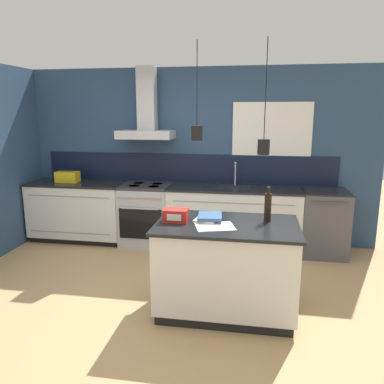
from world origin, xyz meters
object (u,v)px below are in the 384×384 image
(dishwasher, at_px, (323,223))
(bottle_on_island, at_px, (268,207))
(oven_range, at_px, (147,214))
(red_supply_box, at_px, (176,215))
(yellow_toolbox, at_px, (68,177))
(book_stack, at_px, (209,217))

(dishwasher, bearing_deg, bottle_on_island, -117.20)
(oven_range, relative_size, red_supply_box, 3.90)
(dishwasher, xyz_separation_m, red_supply_box, (-1.72, -1.77, 0.52))
(red_supply_box, xyz_separation_m, yellow_toolbox, (-2.06, 1.77, 0.02))
(dishwasher, bearing_deg, book_stack, -129.88)
(bottle_on_island, distance_m, book_stack, 0.59)
(book_stack, relative_size, yellow_toolbox, 0.94)
(dishwasher, height_order, bottle_on_island, bottle_on_island)
(oven_range, relative_size, book_stack, 2.86)
(oven_range, bearing_deg, bottle_on_island, -43.24)
(oven_range, xyz_separation_m, yellow_toolbox, (-1.24, 0.00, 0.54))
(red_supply_box, distance_m, yellow_toolbox, 2.72)
(oven_range, height_order, bottle_on_island, bottle_on_island)
(book_stack, distance_m, yellow_toolbox, 2.91)
(yellow_toolbox, bearing_deg, oven_range, -0.20)
(oven_range, bearing_deg, book_stack, -55.64)
(red_supply_box, bearing_deg, yellow_toolbox, 139.40)
(oven_range, bearing_deg, yellow_toolbox, 179.80)
(dishwasher, bearing_deg, oven_range, -179.91)
(red_supply_box, bearing_deg, bottle_on_island, 9.72)
(dishwasher, xyz_separation_m, bottle_on_island, (-0.83, -1.62, 0.60))
(book_stack, bearing_deg, dishwasher, 50.12)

